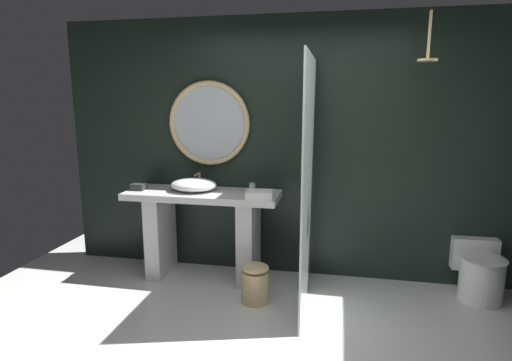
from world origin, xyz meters
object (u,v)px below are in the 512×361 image
Objects in this scene: tumbler_cup at (252,188)px; round_wall_mirror at (209,123)px; tissue_box at (138,187)px; toilet at (479,272)px; waste_bin at (255,283)px; rain_shower_head at (428,53)px; folded_hand_towel at (259,195)px; vessel_sink at (194,185)px.

round_wall_mirror is (-0.49, 0.20, 0.61)m from tumbler_cup.
tissue_box is 3.35m from toilet.
toilet reaches higher than waste_bin.
rain_shower_head is at bearing -1.03° from tissue_box.
tissue_box is at bearing 178.97° from rain_shower_head.
folded_hand_towel is at bearing -173.50° from toilet.
folded_hand_towel is (-2.01, -0.23, 0.68)m from toilet.
rain_shower_head is 1.62× the size of folded_hand_towel.
rain_shower_head reaches higher than toilet.
tissue_box is 0.55× the size of folded_hand_towel.
round_wall_mirror is at bearing 175.74° from toilet.
vessel_sink reaches higher than waste_bin.
vessel_sink reaches higher than folded_hand_towel.
tumbler_cup is 0.25m from folded_hand_towel.
tissue_box is at bearing -178.18° from toilet.
toilet is 2.13m from folded_hand_towel.
round_wall_mirror is 2.38× the size of waste_bin.
vessel_sink reaches higher than toilet.
tissue_box is 0.34× the size of rain_shower_head.
round_wall_mirror is (0.09, 0.24, 0.60)m from vessel_sink.
waste_bin is at bearing -47.93° from round_wall_mirror.
folded_hand_towel is (0.70, -0.18, -0.03)m from vessel_sink.
waste_bin is at bearing -16.88° from tissue_box.
rain_shower_head is at bearing -2.84° from vessel_sink.
tumbler_cup is 0.24× the size of rain_shower_head.
toilet is 1.57× the size of waste_bin.
tissue_box is at bearing -174.39° from vessel_sink.
vessel_sink is 2.80m from toilet.
tumbler_cup is 1.16m from tissue_box.
waste_bin is (-1.38, -0.34, -1.99)m from rain_shower_head.
rain_shower_head reaches higher than tissue_box.
vessel_sink reaches higher than tumbler_cup.
rain_shower_head is 1.11× the size of waste_bin.
toilet is at bearing 13.95° from waste_bin.
rain_shower_head reaches higher than tumbler_cup.
vessel_sink is at bearing -111.24° from round_wall_mirror.
tumbler_cup is at bearing -179.96° from toilet.
toilet is (0.62, 0.15, -1.92)m from rain_shower_head.
round_wall_mirror is 2.12m from rain_shower_head.
tissue_box reaches higher than waste_bin.
toilet is at bearing -4.26° from round_wall_mirror.
tumbler_cup is at bearing 4.57° from vessel_sink.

